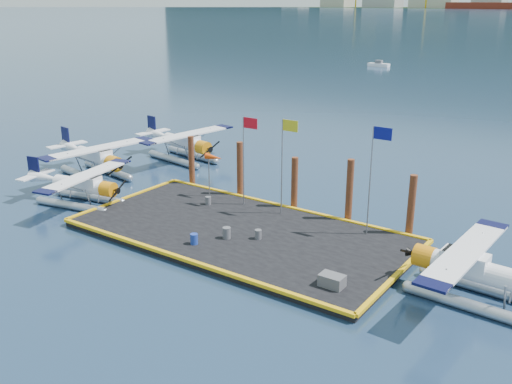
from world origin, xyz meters
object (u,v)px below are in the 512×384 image
piling_0 (192,162)px  piling_2 (294,185)px  seaplane_a (83,187)px  flagpole_red (246,147)px  seaplane_c (185,145)px  drum_3 (194,239)px  flagpole_yellow (285,152)px  piling_1 (240,171)px  seaplane_d (472,273)px  flagpole_blue (374,165)px  drum_2 (258,234)px  drum_0 (208,201)px  windsock (214,158)px  piling_3 (349,193)px  seaplane_b (97,160)px  crate (332,281)px  drum_1 (227,233)px  piling_4 (411,208)px

piling_0 → piling_2: bearing=0.0°
seaplane_a → flagpole_red: (9.79, 5.65, 3.07)m
seaplane_c → drum_3: bearing=51.9°
flagpole_yellow → piling_1: flagpole_yellow is taller
seaplane_d → flagpole_blue: 8.41m
drum_2 → piling_1: bearing=133.8°
seaplane_c → drum_0: bearing=57.4°
drum_0 → seaplane_c: bearing=138.5°
windsock → piling_3: 9.72m
seaplane_b → drum_3: (15.47, -6.22, -0.78)m
drum_0 → flagpole_blue: flagpole_blue is taller
seaplane_b → piling_0: piling_0 is taller
seaplane_a → flagpole_blue: size_ratio=1.32×
drum_2 → windsock: bearing=147.3°
crate → flagpole_yellow: flagpole_yellow is taller
drum_3 → piling_2: bearing=80.6°
crate → flagpole_blue: bearing=99.4°
piling_0 → crate: bearing=-27.6°
drum_2 → piling_3: bearing=64.1°
piling_0 → piling_3: (13.00, 0.00, 0.15)m
drum_2 → drum_1: bearing=-147.7°
flagpole_red → flagpole_blue: size_ratio=0.92×
drum_3 → piling_3: 10.24m
seaplane_c → seaplane_b: bearing=-8.9°
drum_3 → seaplane_b: bearing=158.1°
seaplane_a → piling_2: 14.53m
flagpole_red → flagpole_yellow: size_ratio=0.97×
seaplane_a → drum_3: bearing=72.2°
windsock → piling_1: size_ratio=0.74×
drum_1 → flagpole_yellow: bearing=83.4°
drum_2 → piling_2: bearing=101.0°
flagpole_blue → piling_4: (1.80, 1.60, -2.69)m
drum_0 → crate: 13.51m
drum_1 → flagpole_red: size_ratio=0.11×
seaplane_b → windsock: bearing=102.9°
piling_0 → piling_4: same height
drum_2 → piling_0: size_ratio=0.14×
flagpole_blue → piling_4: size_ratio=1.62×
flagpole_red → flagpole_yellow: (3.00, 0.00, 0.12)m
seaplane_a → drum_0: 8.74m
seaplane_a → piling_0: (3.58, 7.25, 0.68)m
drum_2 → drum_3: drum_3 is taller
drum_0 → windsock: 2.97m
seaplane_a → windsock: windsock is taller
seaplane_d → flagpole_yellow: size_ratio=1.49×
piling_2 → piling_3: bearing=0.0°
piling_3 → seaplane_a: bearing=-156.4°
seaplane_d → drum_0: 18.11m
seaplane_c → piling_3: bearing=82.7°
flagpole_yellow → piling_1: (-4.70, 1.60, -2.41)m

